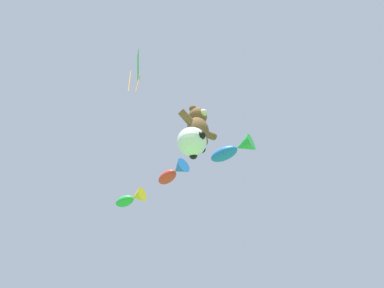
{
  "coord_description": "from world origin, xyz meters",
  "views": [
    {
      "loc": [
        -5.59,
        -1.93,
        1.61
      ],
      "look_at": [
        0.08,
        3.99,
        11.27
      ],
      "focal_mm": 35.0,
      "sensor_mm": 36.0,
      "label": 1
    }
  ],
  "objects_px": {
    "soccer_ball_kite": "(192,142)",
    "fish_kite_crimson": "(173,173)",
    "diamond_kite": "(137,67)",
    "fish_kite_cobalt": "(234,149)",
    "teddy_bear_kite": "(198,125)",
    "fish_kite_emerald": "(131,199)"
  },
  "relations": [
    {
      "from": "teddy_bear_kite",
      "to": "fish_kite_emerald",
      "type": "distance_m",
      "value": 5.5
    },
    {
      "from": "fish_kite_cobalt",
      "to": "fish_kite_crimson",
      "type": "xyz_separation_m",
      "value": [
        -0.99,
        2.74,
        -0.08
      ]
    },
    {
      "from": "fish_kite_crimson",
      "to": "fish_kite_cobalt",
      "type": "bearing_deg",
      "value": -70.25
    },
    {
      "from": "soccer_ball_kite",
      "to": "diamond_kite",
      "type": "relative_size",
      "value": 0.38
    },
    {
      "from": "fish_kite_cobalt",
      "to": "diamond_kite",
      "type": "bearing_deg",
      "value": 170.23
    },
    {
      "from": "teddy_bear_kite",
      "to": "fish_kite_crimson",
      "type": "relative_size",
      "value": 1.25
    },
    {
      "from": "teddy_bear_kite",
      "to": "fish_kite_cobalt",
      "type": "relative_size",
      "value": 0.97
    },
    {
      "from": "fish_kite_cobalt",
      "to": "fish_kite_emerald",
      "type": "height_order",
      "value": "fish_kite_cobalt"
    },
    {
      "from": "teddy_bear_kite",
      "to": "fish_kite_emerald",
      "type": "bearing_deg",
      "value": 80.65
    },
    {
      "from": "teddy_bear_kite",
      "to": "fish_kite_cobalt",
      "type": "bearing_deg",
      "value": 1.79
    },
    {
      "from": "teddy_bear_kite",
      "to": "fish_kite_cobalt",
      "type": "xyz_separation_m",
      "value": [
        2.2,
        0.07,
        0.36
      ]
    },
    {
      "from": "teddy_bear_kite",
      "to": "fish_kite_emerald",
      "type": "xyz_separation_m",
      "value": [
        0.89,
        5.42,
        0.22
      ]
    },
    {
      "from": "fish_kite_cobalt",
      "to": "fish_kite_emerald",
      "type": "xyz_separation_m",
      "value": [
        -1.31,
        5.35,
        -0.14
      ]
    },
    {
      "from": "fish_kite_crimson",
      "to": "soccer_ball_kite",
      "type": "bearing_deg",
      "value": -118.8
    },
    {
      "from": "fish_kite_cobalt",
      "to": "diamond_kite",
      "type": "xyz_separation_m",
      "value": [
        -4.83,
        0.83,
        2.1
      ]
    },
    {
      "from": "fish_kite_cobalt",
      "to": "fish_kite_crimson",
      "type": "distance_m",
      "value": 2.92
    },
    {
      "from": "fish_kite_cobalt",
      "to": "fish_kite_crimson",
      "type": "height_order",
      "value": "fish_kite_cobalt"
    },
    {
      "from": "soccer_ball_kite",
      "to": "diamond_kite",
      "type": "distance_m",
      "value": 4.51
    },
    {
      "from": "soccer_ball_kite",
      "to": "fish_kite_crimson",
      "type": "bearing_deg",
      "value": 61.2
    },
    {
      "from": "soccer_ball_kite",
      "to": "fish_kite_crimson",
      "type": "distance_m",
      "value": 3.6
    },
    {
      "from": "teddy_bear_kite",
      "to": "fish_kite_cobalt",
      "type": "height_order",
      "value": "teddy_bear_kite"
    },
    {
      "from": "teddy_bear_kite",
      "to": "fish_kite_crimson",
      "type": "height_order",
      "value": "teddy_bear_kite"
    }
  ]
}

